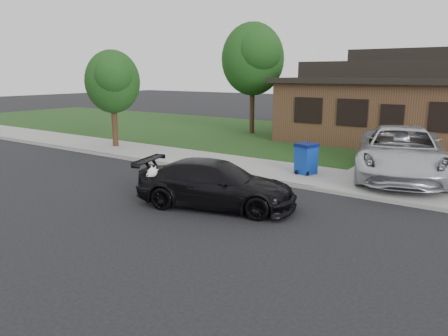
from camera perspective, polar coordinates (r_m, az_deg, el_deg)
The scene contains 11 objects.
ground at distance 13.30m, azimuth -9.70°, elevation -3.68°, with size 120.00×120.00×0.00m, color black.
sidewalk at distance 17.06m, azimuth 2.24°, elevation 0.25°, with size 60.00×3.00×0.12m, color gray.
curb at distance 15.85m, azimuth -0.74°, elevation -0.68°, with size 60.00×0.12×0.12m, color gray.
lawn at distance 24.05m, azimuth 12.79°, elevation 3.50°, with size 60.00×13.00×0.13m, color #193814.
driveway at distance 19.54m, azimuth 25.64°, elevation 0.61°, with size 4.50×13.00×0.14m, color gray.
sedan at distance 11.97m, azimuth -1.10°, elevation -2.10°, with size 4.75×2.95×1.28m.
minivan at distance 16.03m, azimuth 22.12°, elevation 1.94°, with size 2.81×6.10×1.70m, color silver.
recycling_bin at distance 15.69m, azimuth 10.67°, elevation 1.24°, with size 0.80×0.80×1.08m.
house at distance 24.54m, azimuth 23.58°, elevation 7.82°, with size 12.60×8.60×4.65m.
tree_0 at distance 25.67m, azimuth 3.94°, elevation 14.19°, with size 3.78×3.60×6.34m.
tree_2 at distance 21.70m, azimuth -14.35°, elevation 11.00°, with size 2.73×2.60×4.59m.
Camera 1 is at (9.14, -8.96, 3.62)m, focal length 35.00 mm.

